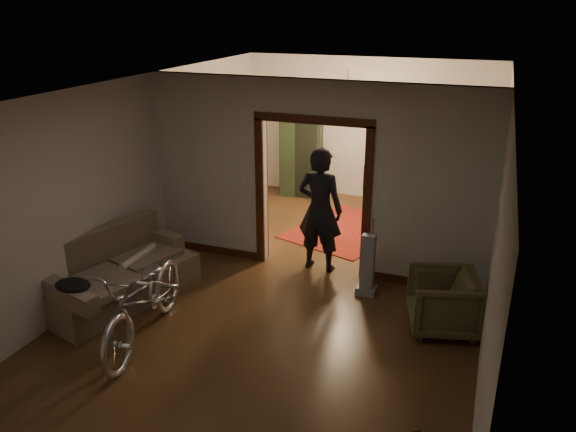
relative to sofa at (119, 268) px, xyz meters
The scene contains 22 objects.
floor 2.41m from the sofa, 27.93° to the left, with size 5.00×8.50×0.01m, color #3D2613.
ceiling 3.31m from the sofa, 27.93° to the left, with size 5.00×8.50×0.01m, color white.
wall_back 5.82m from the sofa, 68.72° to the left, with size 5.00×0.02×2.80m, color beige.
wall_left 1.50m from the sofa, 110.50° to the left, with size 0.02×8.50×2.80m, color beige.
wall_right 4.81m from the sofa, 13.56° to the left, with size 0.02×8.50×2.80m, color beige.
partition_wall 2.94m from the sofa, 41.66° to the left, with size 5.00×0.14×2.80m, color beige.
door_casing 2.86m from the sofa, 41.66° to the left, with size 1.74×0.20×2.32m, color #3D1B0E.
far_window 6.10m from the sofa, 62.34° to the left, with size 0.98×0.06×1.28m, color black.
chandelier 4.57m from the sofa, 59.95° to the left, with size 0.24×0.24×0.24m, color #FFE0A5.
light_switch 3.69m from the sofa, 29.59° to the left, with size 0.08×0.01×0.12m, color silver.
sofa is the anchor object (origin of this frame).
rolled_paper 0.32m from the sofa, 71.57° to the left, with size 0.09×0.09×0.74m, color beige.
jacket 0.93m from the sofa, 86.86° to the right, with size 0.44×0.33×0.13m, color black.
bicycle 1.09m from the sofa, 38.37° to the right, with size 0.71×2.04×1.07m, color silver.
armchair 4.17m from the sofa, 10.55° to the left, with size 0.79×0.81×0.74m, color brown.
vacuum 3.32m from the sofa, 23.28° to the left, with size 0.27×0.22×0.88m, color gray.
person 2.91m from the sofa, 40.31° to the left, with size 0.68×0.45×1.87m, color black.
oriental_rug 4.12m from the sofa, 57.59° to the left, with size 1.57×2.06×0.02m, color maroon.
locker 5.13m from the sofa, 81.02° to the left, with size 0.82×0.46×1.64m, color #1E2D1B.
globe 5.32m from the sofa, 81.02° to the left, with size 0.27×0.27×0.27m, color #1E5972.
desk 5.88m from the sofa, 55.10° to the left, with size 1.05×0.59×0.78m, color #321D10.
desk_chair 5.22m from the sofa, 61.85° to the left, with size 0.42×0.42×0.94m, color #321D10.
Camera 1 is at (2.34, -6.59, 3.76)m, focal length 35.00 mm.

